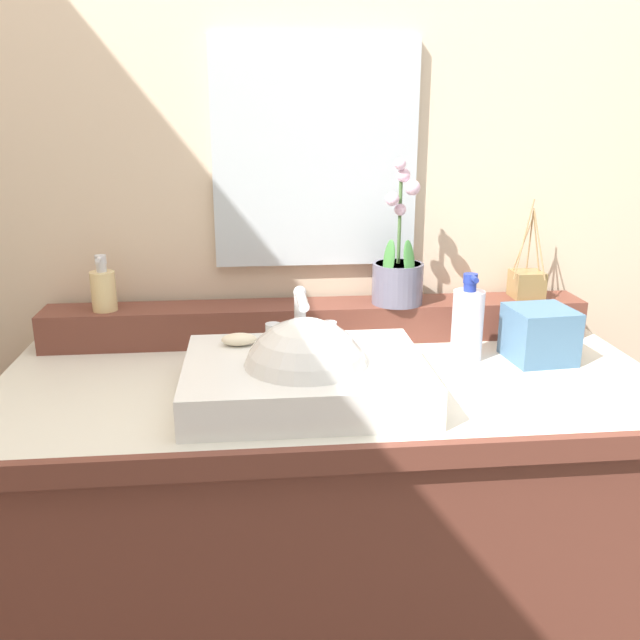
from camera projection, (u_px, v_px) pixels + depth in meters
name	position (u px, v px, depth m)	size (l,w,h in m)	color
wall_back	(311.00, 175.00, 1.68)	(3.19, 0.20, 2.51)	beige
vanity_cabinet	(329.00, 559.00, 1.51)	(1.35, 0.64, 0.89)	brown
back_ledge	(318.00, 321.00, 1.60)	(1.28, 0.12, 0.09)	brown
sink_basin	(305.00, 380.00, 1.26)	(0.45, 0.35, 0.27)	white
soap_bar	(239.00, 340.00, 1.33)	(0.07, 0.04, 0.02)	beige
potted_plant	(398.00, 273.00, 1.57)	(0.12, 0.12, 0.34)	slate
soap_dispenser	(103.00, 289.00, 1.52)	(0.06, 0.06, 0.13)	#E3C686
reed_diffuser	(527.00, 283.00, 1.63)	(0.09, 0.09, 0.24)	olive
lotion_bottle	(467.00, 323.00, 1.46)	(0.07, 0.07, 0.19)	white
tissue_box	(539.00, 334.00, 1.46)	(0.13, 0.13, 0.12)	#486E90
mirror	(318.00, 156.00, 1.55)	(0.48, 0.02, 0.51)	silver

